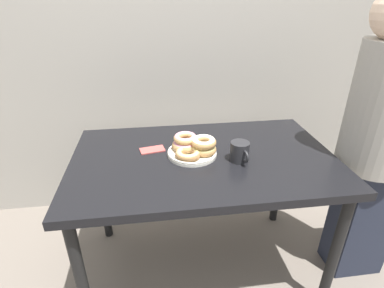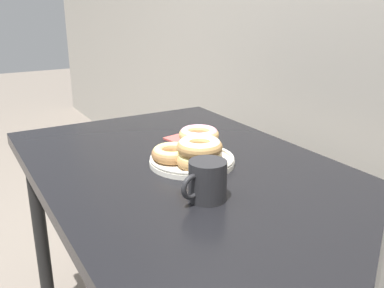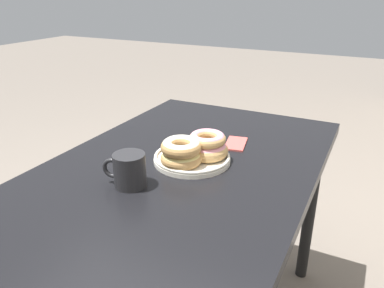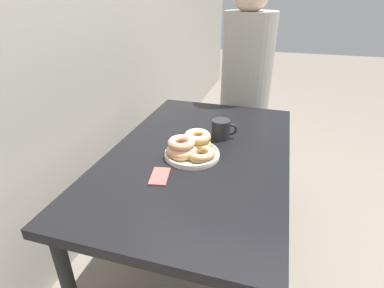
{
  "view_description": "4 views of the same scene",
  "coord_description": "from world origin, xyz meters",
  "px_view_note": "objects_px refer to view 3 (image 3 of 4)",
  "views": [
    {
      "loc": [
        -0.23,
        -0.86,
        1.46
      ],
      "look_at": [
        -0.06,
        0.41,
        0.81
      ],
      "focal_mm": 28.0,
      "sensor_mm": 36.0,
      "label": 1
    },
    {
      "loc": [
        0.92,
        -0.16,
        1.19
      ],
      "look_at": [
        -0.06,
        0.41,
        0.81
      ],
      "focal_mm": 40.0,
      "sensor_mm": 36.0,
      "label": 2
    },
    {
      "loc": [
        0.9,
        0.89,
        1.26
      ],
      "look_at": [
        -0.06,
        0.41,
        0.81
      ],
      "focal_mm": 35.0,
      "sensor_mm": 36.0,
      "label": 3
    },
    {
      "loc": [
        -1.15,
        0.09,
        1.39
      ],
      "look_at": [
        -0.06,
        0.41,
        0.81
      ],
      "focal_mm": 28.0,
      "sensor_mm": 36.0,
      "label": 4
    }
  ],
  "objects_px": {
    "napkin": "(236,144)",
    "coffee_mug": "(129,170)",
    "dining_table": "(179,189)",
    "donut_plate": "(193,150)"
  },
  "relations": [
    {
      "from": "napkin",
      "to": "coffee_mug",
      "type": "bearing_deg",
      "value": -21.48
    },
    {
      "from": "dining_table",
      "to": "napkin",
      "type": "xyz_separation_m",
      "value": [
        -0.25,
        0.09,
        0.08
      ]
    },
    {
      "from": "dining_table",
      "to": "napkin",
      "type": "relative_size",
      "value": 9.67
    },
    {
      "from": "dining_table",
      "to": "coffee_mug",
      "type": "xyz_separation_m",
      "value": [
        0.16,
        -0.07,
        0.12
      ]
    },
    {
      "from": "coffee_mug",
      "to": "donut_plate",
      "type": "bearing_deg",
      "value": 157.18
    },
    {
      "from": "dining_table",
      "to": "napkin",
      "type": "height_order",
      "value": "napkin"
    },
    {
      "from": "donut_plate",
      "to": "coffee_mug",
      "type": "xyz_separation_m",
      "value": [
        0.21,
        -0.09,
        0.01
      ]
    },
    {
      "from": "napkin",
      "to": "donut_plate",
      "type": "bearing_deg",
      "value": -20.0
    },
    {
      "from": "coffee_mug",
      "to": "napkin",
      "type": "xyz_separation_m",
      "value": [
        -0.41,
        0.16,
        -0.05
      ]
    },
    {
      "from": "dining_table",
      "to": "coffee_mug",
      "type": "relative_size",
      "value": 10.25
    }
  ]
}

